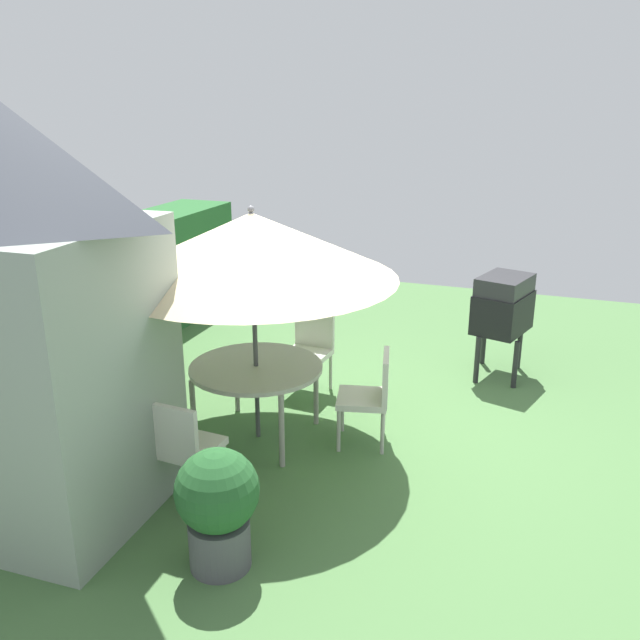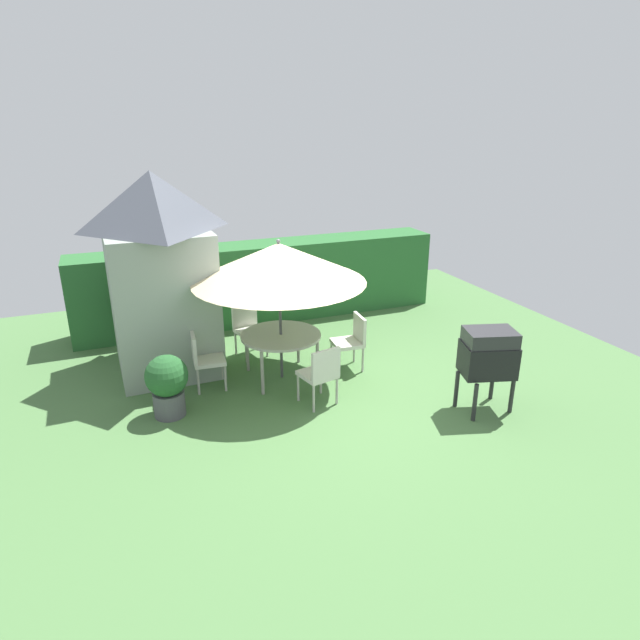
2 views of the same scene
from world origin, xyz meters
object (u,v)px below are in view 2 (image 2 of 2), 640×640
Objects in this scene: potted_plant_by_shed at (167,383)px; patio_umbrella at (279,263)px; bbq_grill at (488,354)px; chair_toward_hedge at (203,356)px; garden_shed at (160,272)px; chair_toward_house at (321,372)px; chair_far_side at (248,326)px; chair_near_shed at (352,338)px; patio_table at (281,338)px.

patio_umbrella is at bearing 16.80° from potted_plant_by_shed.
patio_umbrella is 3.24m from bbq_grill.
patio_umbrella reaches higher than chair_toward_hedge.
patio_umbrella is at bearing -34.82° from garden_shed.
potted_plant_by_shed is (-4.13, 1.47, -0.35)m from bbq_grill.
chair_toward_house is at bearing -76.92° from patio_umbrella.
chair_far_side and chair_toward_hedge have the same top height.
chair_far_side is (-1.42, 1.18, 0.00)m from chair_near_shed.
patio_table is 1.39× the size of chair_toward_hedge.
chair_near_shed is 1.01× the size of potted_plant_by_shed.
patio_umbrella reaches higher than chair_near_shed.
garden_shed is at bearing 145.18° from patio_umbrella.
chair_near_shed and chair_toward_hedge have the same top height.
chair_far_side is 1.00× the size of chair_toward_hedge.
chair_far_side is at bearing 140.33° from chair_near_shed.
garden_shed reaches higher than chair_near_shed.
potted_plant_by_shed is (-2.05, 0.51, -0.03)m from chair_toward_house.
chair_near_shed is at bearing -4.51° from patio_umbrella.
potted_plant_by_shed reaches higher than patio_table.
chair_toward_hedge is (-2.38, 0.18, 0.00)m from chair_near_shed.
patio_umbrella is at bearing 116.57° from patio_table.
chair_far_side is 1.38m from chair_toward_hedge.
bbq_grill is at bearing -24.88° from chair_toward_house.
patio_umbrella reaches higher than bbq_grill.
bbq_grill reaches higher than chair_toward_house.
chair_toward_house is (1.44, -1.14, 0.00)m from chair_toward_hedge.
patio_umbrella reaches higher than chair_far_side.
bbq_grill is (2.32, -2.02, 0.17)m from patio_table.
chair_toward_house is at bearing -14.01° from potted_plant_by_shed.
garden_shed is at bearing 145.18° from patio_table.
bbq_grill is 1.33× the size of chair_toward_house.
potted_plant_by_shed is at bearing -133.66° from chair_far_side.
potted_plant_by_shed is (-2.98, -0.45, -0.03)m from chair_near_shed.
bbq_grill is 1.33× the size of chair_near_shed.
potted_plant_by_shed is at bearing 165.99° from chair_toward_house.
potted_plant_by_shed is at bearing -163.20° from patio_umbrella.
chair_near_shed is 1.00× the size of chair_toward_hedge.
bbq_grill is at bearing -40.99° from patio_umbrella.
bbq_grill reaches higher than chair_near_shed.
chair_far_side is at bearing -1.37° from garden_shed.
chair_toward_hedge is at bearing 149.09° from bbq_grill.
chair_far_side is at bearing 102.87° from chair_toward_house.
patio_table is at bearing -77.32° from chair_far_side.
patio_table is at bearing -4.28° from chair_toward_hedge.
bbq_grill reaches higher than chair_far_side.
patio_table is 1.39× the size of chair_toward_house.
patio_table is 1.19m from patio_umbrella.
chair_far_side is 2.20m from chair_toward_house.
chair_far_side is (-0.24, 1.09, -0.16)m from patio_table.
garden_shed is 2.63× the size of bbq_grill.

